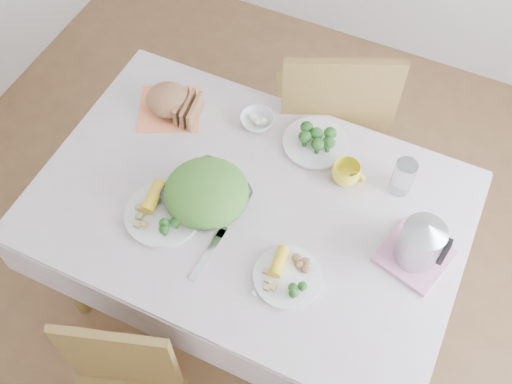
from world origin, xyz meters
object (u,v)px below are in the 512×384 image
at_px(dinner_plate_right, 288,277).
at_px(electric_kettle, 422,239).
at_px(dinner_plate_left, 163,214).
at_px(yellow_mug, 346,173).
at_px(dining_table, 249,254).
at_px(salad_bowl, 207,197).
at_px(chair_far, 328,120).

xyz_separation_m(dinner_plate_right, electric_kettle, (0.35, 0.25, 0.11)).
xyz_separation_m(dinner_plate_left, electric_kettle, (0.84, 0.22, 0.11)).
height_order(yellow_mug, electric_kettle, electric_kettle).
bearing_deg(electric_kettle, dining_table, 173.86).
bearing_deg(yellow_mug, electric_kettle, -31.66).
bearing_deg(salad_bowl, electric_kettle, 8.05).
bearing_deg(dining_table, dinner_plate_left, -144.86).
relative_size(salad_bowl, yellow_mug, 2.64).
distance_m(chair_far, yellow_mug, 0.63).
bearing_deg(dinner_plate_right, electric_kettle, 35.67).
distance_m(yellow_mug, electric_kettle, 0.38).
height_order(dinner_plate_right, yellow_mug, yellow_mug).
bearing_deg(dinner_plate_left, yellow_mug, 38.50).
bearing_deg(salad_bowl, dinner_plate_right, -21.80).
distance_m(chair_far, electric_kettle, 0.96).
relative_size(dining_table, yellow_mug, 13.33).
height_order(dining_table, dinner_plate_right, dinner_plate_right).
bearing_deg(electric_kettle, dinner_plate_left, -175.85).
relative_size(dinner_plate_right, yellow_mug, 2.17).
bearing_deg(salad_bowl, yellow_mug, 36.41).
bearing_deg(dinner_plate_right, yellow_mug, 85.90).
xyz_separation_m(dining_table, chair_far, (0.05, 0.72, 0.09)).
distance_m(chair_far, dinner_plate_left, 0.99).
bearing_deg(dinner_plate_left, dining_table, 35.14).
bearing_deg(chair_far, electric_kettle, 104.76).
xyz_separation_m(chair_far, dinner_plate_left, (-0.29, -0.90, 0.31)).
xyz_separation_m(dining_table, dinner_plate_right, (0.24, -0.21, 0.40)).
bearing_deg(dinner_plate_left, chair_far, 71.78).
relative_size(salad_bowl, electric_kettle, 1.41).
bearing_deg(yellow_mug, chair_far, 114.75).
bearing_deg(chair_far, dinner_plate_right, 77.85).
xyz_separation_m(chair_far, salad_bowl, (-0.18, -0.78, 0.33)).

